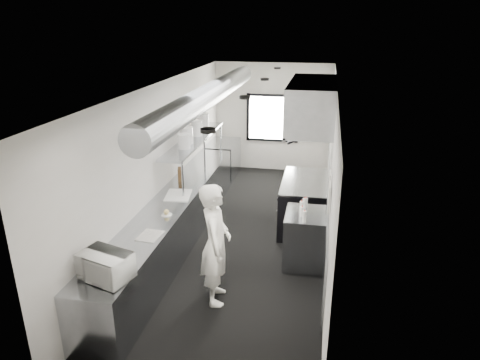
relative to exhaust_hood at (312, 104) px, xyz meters
The scene contains 35 objects.
floor 2.72m from the exhaust_hood, 147.45° to the right, with size 3.00×8.00×0.01m, color black.
ceiling 1.36m from the exhaust_hood, 147.45° to the right, with size 3.00×8.00×0.01m, color beige.
wall_back 3.62m from the exhaust_hood, 108.38° to the left, with size 3.00×0.02×2.80m, color silver.
wall_front 4.93m from the exhaust_hood, 103.13° to the right, with size 3.00×0.02×2.80m, color silver.
wall_left 2.87m from the exhaust_hood, 164.91° to the right, with size 0.02×8.00×2.80m, color silver.
wall_right 1.28m from the exhaust_hood, 60.05° to the right, with size 0.02×8.00×2.80m, color silver.
wall_cladding 1.92m from the exhaust_hood, 46.22° to the right, with size 0.03×5.50×1.10m, color #91989E.
hvac_duct 1.83m from the exhaust_hood, behind, with size 0.40×0.40×6.40m, color gray.
service_window 3.58m from the exhaust_hood, 108.57° to the left, with size 1.36×0.05×1.25m.
exhaust_hood is the anchor object (origin of this frame).
prep_counter 3.20m from the exhaust_hood, 151.89° to the right, with size 0.70×6.00×0.90m, color #91989E.
pass_shelf 2.46m from the exhaust_hood, behind, with size 0.45×3.00×0.68m.
range 1.92m from the exhaust_hood, behind, with size 0.88×1.60×0.94m.
bottle_station 2.39m from the exhaust_hood, 87.82° to the right, with size 0.65×0.80×0.90m, color #91989E.
far_work_table 3.88m from the exhaust_hood, 131.94° to the left, with size 0.70×1.20×0.90m, color #91989E.
notice_sheet_a 2.09m from the exhaust_hood, 78.88° to the right, with size 0.02×0.28×0.38m, color beige.
notice_sheet_b 2.43m from the exhaust_hood, 80.58° to the right, with size 0.02×0.28×0.38m, color beige.
line_cook 3.24m from the exhaust_hood, 113.06° to the right, with size 0.65×0.43×1.78m, color white.
microwave 4.53m from the exhaust_hood, 120.48° to the right, with size 0.56×0.42×0.33m, color silver.
deli_tub_a 4.27m from the exhaust_hood, 127.26° to the right, with size 0.14×0.14×0.10m, color silver.
deli_tub_b 4.29m from the exhaust_hood, 125.64° to the right, with size 0.14×0.14×0.10m, color silver.
newspaper 3.67m from the exhaust_hood, 128.88° to the right, with size 0.30×0.38×0.01m, color white.
small_plate 3.21m from the exhaust_hood, 138.08° to the right, with size 0.16×0.16×0.01m, color silver.
pastry 3.18m from the exhaust_hood, 138.08° to the right, with size 0.08×0.08×0.08m, color tan.
cutting_board 2.86m from the exhaust_hood, 153.86° to the right, with size 0.42×0.56×0.02m, color silver.
knife_block 2.78m from the exhaust_hood, behind, with size 0.10×0.22×0.24m, color brown.
plate_stack_a 2.41m from the exhaust_hood, 169.68° to the right, with size 0.23×0.23×0.27m, color silver.
plate_stack_b 2.42m from the exhaust_hood, behind, with size 0.24×0.24×0.32m, color silver.
plate_stack_c 2.46m from the exhaust_hood, 167.02° to the left, with size 0.22×0.22×0.32m, color silver.
plate_stack_d 2.56m from the exhaust_hood, 157.54° to the left, with size 0.24×0.24×0.37m, color silver.
squeeze_bottle_a 2.22m from the exhaust_hood, 88.69° to the right, with size 0.06×0.06×0.18m, color silver.
squeeze_bottle_b 2.08m from the exhaust_hood, 90.38° to the right, with size 0.05×0.05×0.16m, color silver.
squeeze_bottle_c 1.95m from the exhaust_hood, 91.17° to the right, with size 0.06×0.06×0.18m, color silver.
squeeze_bottle_d 1.86m from the exhaust_hood, 89.53° to the right, with size 0.06×0.06×0.18m, color silver.
squeeze_bottle_e 1.82m from the exhaust_hood, 88.44° to the right, with size 0.05×0.05×0.16m, color silver.
Camera 1 is at (1.35, -7.14, 3.83)m, focal length 32.72 mm.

